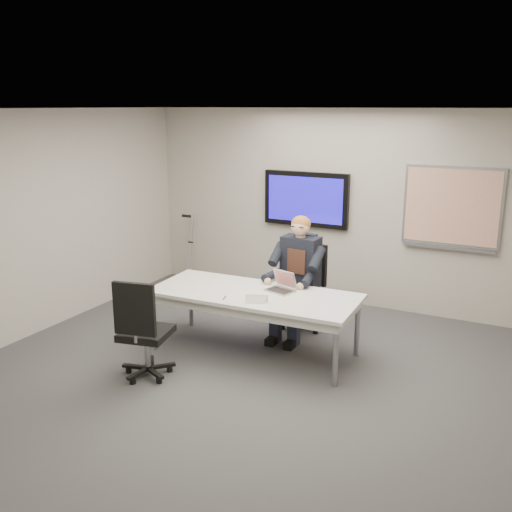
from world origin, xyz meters
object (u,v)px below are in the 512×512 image
at_px(office_chair_far, 303,303).
at_px(seated_person, 294,290).
at_px(office_chair_near, 145,347).
at_px(conference_table, 254,299).
at_px(laptop, 282,286).

relative_size(office_chair_far, seated_person, 0.74).
xyz_separation_m(office_chair_far, office_chair_near, (-0.95, -2.06, 0.00)).
xyz_separation_m(conference_table, office_chair_near, (-0.73, -1.11, -0.31)).
height_order(office_chair_near, laptop, office_chair_near).
bearing_deg(conference_table, office_chair_far, 74.69).
bearing_deg(conference_table, seated_person, 70.34).
height_order(office_chair_far, office_chair_near, office_chair_near).
xyz_separation_m(office_chair_near, seated_person, (0.94, 1.78, 0.26)).
bearing_deg(office_chair_far, laptop, -77.20).
xyz_separation_m(conference_table, seated_person, (0.21, 0.67, -0.04)).
xyz_separation_m(office_chair_near, laptop, (0.98, 1.34, 0.45)).
relative_size(conference_table, office_chair_near, 2.18).
bearing_deg(office_chair_far, office_chair_near, -104.25).
bearing_deg(office_chair_near, office_chair_far, -127.10).
distance_m(office_chair_far, seated_person, 0.38).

